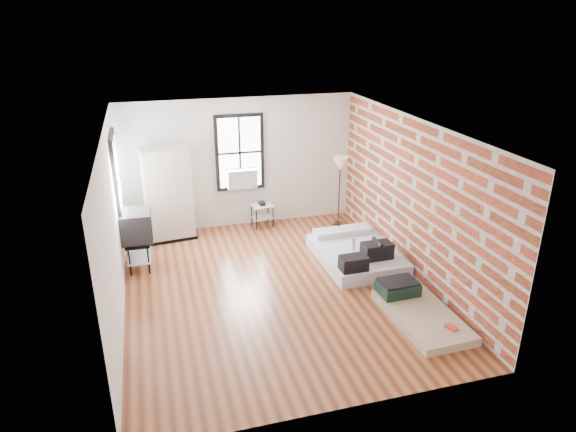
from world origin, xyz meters
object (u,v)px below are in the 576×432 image
object	(u,v)px
mattress_main	(357,254)
floor_lamp	(340,167)
wardrobe	(168,194)
side_table	(262,210)
mattress_bare	(416,309)
tv_stand	(137,228)

from	to	relation	value
mattress_main	floor_lamp	size ratio (longest dim) A/B	1.23
floor_lamp	wardrobe	bearing A→B (deg)	175.82
floor_lamp	side_table	bearing A→B (deg)	168.55
mattress_bare	wardrobe	bearing A→B (deg)	129.05
mattress_bare	tv_stand	distance (m)	5.09
wardrobe	tv_stand	size ratio (longest dim) A/B	1.76
side_table	wardrobe	bearing A→B (deg)	-177.97
mattress_main	side_table	distance (m)	2.54
wardrobe	floor_lamp	world-z (taller)	wardrobe
mattress_bare	floor_lamp	bearing A→B (deg)	86.14
mattress_bare	wardrobe	distance (m)	5.42
mattress_main	side_table	xyz separation A→B (m)	(-1.34, 2.15, 0.22)
mattress_main	side_table	size ratio (longest dim) A/B	3.24
mattress_main	mattress_bare	xyz separation A→B (m)	(0.18, -1.97, -0.05)
mattress_main	tv_stand	distance (m)	4.11
wardrobe	tv_stand	world-z (taller)	wardrobe
floor_lamp	tv_stand	world-z (taller)	floor_lamp
tv_stand	floor_lamp	bearing A→B (deg)	13.35
side_table	tv_stand	world-z (taller)	tv_stand
side_table	floor_lamp	size ratio (longest dim) A/B	0.38
mattress_bare	side_table	distance (m)	4.40
side_table	tv_stand	xyz separation A→B (m)	(-2.62, -1.24, 0.40)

